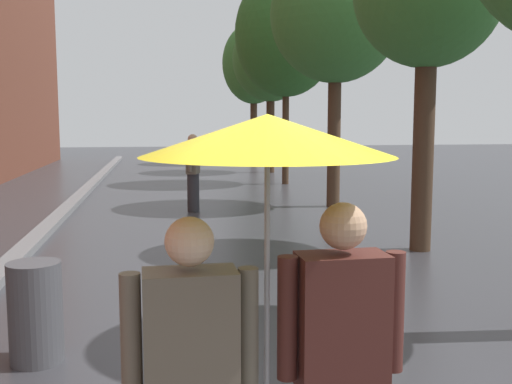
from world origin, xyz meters
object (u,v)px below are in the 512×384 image
at_px(street_tree_3, 286,34).
at_px(couple_under_umbrella, 268,275).
at_px(street_tree_4, 271,60).
at_px(litter_bin, 36,312).
at_px(street_tree_2, 336,16).
at_px(street_tree_5, 254,64).
at_px(pedestrian_walking_midground, 193,172).

height_order(street_tree_3, couple_under_umbrella, street_tree_3).
relative_size(street_tree_3, street_tree_4, 1.13).
relative_size(street_tree_3, litter_bin, 7.49).
height_order(street_tree_2, street_tree_5, street_tree_5).
relative_size(street_tree_2, street_tree_4, 1.02).
height_order(street_tree_5, litter_bin, street_tree_5).
xyz_separation_m(street_tree_3, street_tree_5, (0.25, 8.16, -0.19)).
bearing_deg(couple_under_umbrella, street_tree_2, 72.63).
xyz_separation_m(street_tree_3, pedestrian_walking_midground, (-3.07, -5.10, -3.63)).
xyz_separation_m(couple_under_umbrella, litter_bin, (-1.51, 2.59, -0.93)).
xyz_separation_m(street_tree_2, street_tree_3, (-0.14, 4.82, 0.23)).
distance_m(street_tree_4, litter_bin, 18.18).
distance_m(street_tree_3, couple_under_umbrella, 16.35).
bearing_deg(street_tree_4, street_tree_3, -93.41).
relative_size(street_tree_4, litter_bin, 6.66).
relative_size(street_tree_2, street_tree_5, 0.96).
height_order(street_tree_3, litter_bin, street_tree_3).
relative_size(couple_under_umbrella, litter_bin, 2.42).
height_order(street_tree_4, couple_under_umbrella, street_tree_4).
bearing_deg(couple_under_umbrella, pedestrian_walking_midground, 88.89).
bearing_deg(pedestrian_walking_midground, street_tree_4, 69.98).
height_order(street_tree_2, street_tree_3, street_tree_3).
bearing_deg(street_tree_4, couple_under_umbrella, -100.11).
relative_size(street_tree_4, pedestrian_walking_midground, 3.38).
distance_m(street_tree_2, street_tree_5, 12.98).
bearing_deg(street_tree_2, street_tree_5, 89.52).
distance_m(street_tree_4, pedestrian_walking_midground, 10.17).
height_order(street_tree_3, street_tree_5, street_tree_3).
xyz_separation_m(street_tree_4, couple_under_umbrella, (-3.51, -19.67, -2.74)).
height_order(street_tree_5, pedestrian_walking_midground, street_tree_5).
distance_m(couple_under_umbrella, pedestrian_walking_midground, 10.63).
distance_m(street_tree_2, couple_under_umbrella, 11.77).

